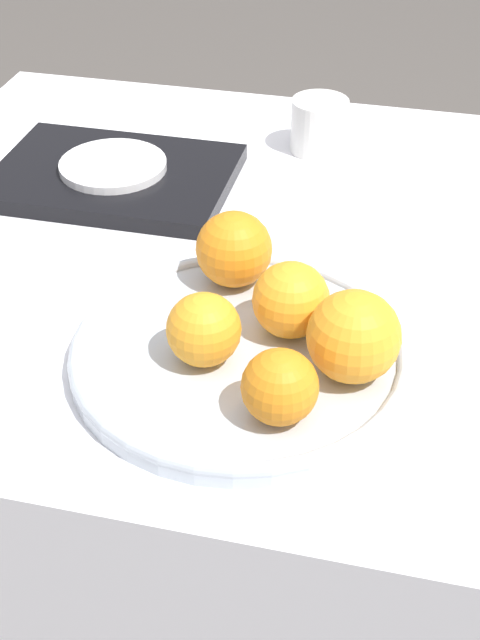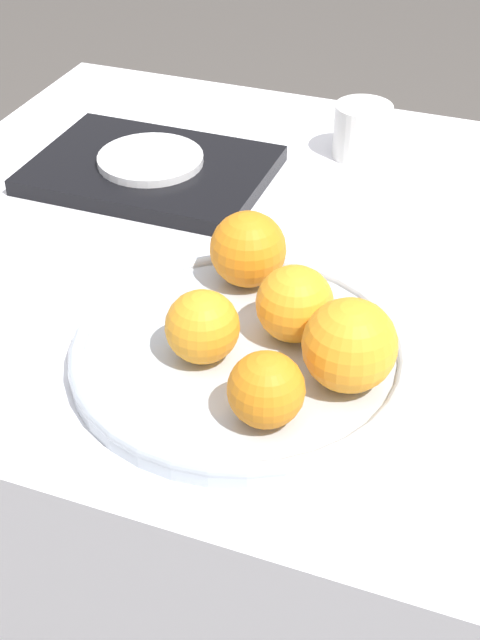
% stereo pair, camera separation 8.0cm
% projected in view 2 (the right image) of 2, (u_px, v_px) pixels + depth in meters
% --- Properties ---
extents(table, '(1.21, 0.81, 0.71)m').
position_uv_depth(table, '(368.00, 494.00, 1.16)').
color(table, white).
rests_on(table, ground_plane).
extents(fruit_platter, '(0.31, 0.31, 0.02)m').
position_uv_depth(fruit_platter, '(240.00, 353.00, 0.82)').
color(fruit_platter, '#B2BCC6').
rests_on(fruit_platter, table).
extents(orange_0, '(0.07, 0.07, 0.07)m').
position_uv_depth(orange_0, '(295.00, 304.00, 0.81)').
color(orange_0, orange).
rests_on(orange_0, fruit_platter).
extents(orange_1, '(0.06, 0.06, 0.06)m').
position_uv_depth(orange_1, '(266.00, 390.00, 0.73)').
color(orange_1, orange).
rests_on(orange_1, fruit_platter).
extents(orange_2, '(0.07, 0.07, 0.07)m').
position_uv_depth(orange_2, '(202.00, 327.00, 0.79)').
color(orange_2, orange).
rests_on(orange_2, fruit_platter).
extents(orange_3, '(0.08, 0.08, 0.08)m').
position_uv_depth(orange_3, '(248.00, 249.00, 0.88)').
color(orange_3, orange).
rests_on(orange_3, fruit_platter).
extents(orange_4, '(0.08, 0.08, 0.08)m').
position_uv_depth(orange_4, '(353.00, 346.00, 0.76)').
color(orange_4, orange).
rests_on(orange_4, fruit_platter).
extents(serving_tray, '(0.29, 0.21, 0.02)m').
position_uv_depth(serving_tray, '(151.00, 170.00, 1.11)').
color(serving_tray, black).
rests_on(serving_tray, table).
extents(side_plate, '(0.13, 0.13, 0.01)m').
position_uv_depth(side_plate, '(150.00, 159.00, 1.10)').
color(side_plate, white).
rests_on(side_plate, serving_tray).
extents(cup_2, '(0.07, 0.07, 0.07)m').
position_uv_depth(cup_2, '(362.00, 131.00, 1.14)').
color(cup_2, white).
rests_on(cup_2, table).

